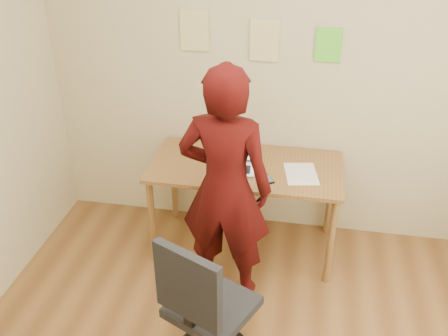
% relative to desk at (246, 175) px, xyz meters
% --- Properties ---
extents(room, '(3.58, 3.58, 2.78)m').
position_rel_desk_xyz_m(room, '(0.15, -1.38, 0.70)').
color(room, brown).
rests_on(room, ground).
extents(desk, '(1.40, 0.70, 0.74)m').
position_rel_desk_xyz_m(desk, '(0.00, 0.00, 0.00)').
color(desk, brown).
rests_on(desk, ground).
extents(laptop, '(0.32, 0.29, 0.22)m').
position_rel_desk_xyz_m(laptop, '(-0.08, -0.03, 0.14)').
color(laptop, '#B6B7BE').
rests_on(laptop, desk).
extents(paper_sheet, '(0.27, 0.35, 0.00)m').
position_rel_desk_xyz_m(paper_sheet, '(0.40, -0.05, 0.09)').
color(paper_sheet, white).
rests_on(paper_sheet, desk).
extents(phone, '(0.11, 0.13, 0.01)m').
position_rel_desk_xyz_m(phone, '(0.18, -0.18, 0.09)').
color(phone, black).
rests_on(phone, desk).
extents(wall_note_left, '(0.21, 0.00, 0.30)m').
position_rel_desk_xyz_m(wall_note_left, '(-0.45, 0.36, 0.96)').
color(wall_note_left, '#D9C782').
rests_on(wall_note_left, room).
extents(wall_note_mid, '(0.21, 0.00, 0.30)m').
position_rel_desk_xyz_m(wall_note_mid, '(0.06, 0.36, 0.91)').
color(wall_note_mid, '#D9C782').
rests_on(wall_note_mid, room).
extents(wall_note_right, '(0.18, 0.00, 0.24)m').
position_rel_desk_xyz_m(wall_note_right, '(0.51, 0.36, 0.90)').
color(wall_note_right, '#5EDD31').
rests_on(wall_note_right, room).
extents(office_chair, '(0.57, 0.58, 0.97)m').
position_rel_desk_xyz_m(office_chair, '(-0.05, -1.19, -0.24)').
color(office_chair, black).
rests_on(office_chair, ground).
extents(person, '(0.64, 0.45, 1.68)m').
position_rel_desk_xyz_m(person, '(-0.07, -0.50, 0.18)').
color(person, '#390807').
rests_on(person, ground).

